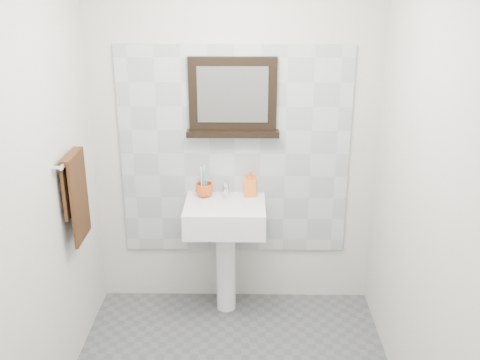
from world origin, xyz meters
name	(u,v)px	position (x,y,z in m)	size (l,w,h in m)	color
back_wall	(235,139)	(0.00, 1.10, 1.25)	(2.00, 0.01, 2.50)	beige
front_wall	(219,326)	(0.00, -1.10, 1.25)	(2.00, 0.01, 2.50)	beige
left_wall	(36,198)	(-1.00, 0.00, 1.25)	(0.01, 2.20, 2.50)	beige
right_wall	(425,200)	(1.00, 0.00, 1.25)	(0.01, 2.20, 2.50)	beige
splashback	(235,153)	(0.00, 1.09, 1.15)	(1.60, 0.02, 1.50)	#ABB5BA
pedestal_sink	(225,227)	(-0.06, 0.87, 0.68)	(0.55, 0.44, 0.96)	white
toothbrush_cup	(204,190)	(-0.21, 1.00, 0.91)	(0.12, 0.12, 0.10)	#DD531A
toothbrushes	(204,180)	(-0.21, 1.00, 0.98)	(0.05, 0.04, 0.21)	white
soap_dispenser	(250,183)	(0.11, 1.02, 0.96)	(0.09, 0.09, 0.19)	#FD491D
framed_mirror	(233,99)	(-0.01, 1.06, 1.54)	(0.63, 0.11, 0.54)	black
towel_bar	(71,157)	(-0.95, 0.46, 1.32)	(0.07, 0.40, 0.03)	silver
hand_towel	(76,190)	(-0.94, 0.46, 1.11)	(0.06, 0.30, 0.55)	#331C0E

